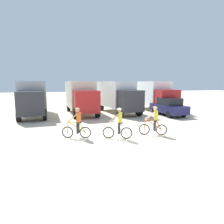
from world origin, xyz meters
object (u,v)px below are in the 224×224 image
Objects in this scene: box_truck_grey_hauler at (33,97)px; cyclist_near_camera at (154,122)px; box_truck_cream_rv at (81,96)px; box_truck_white_box at (118,95)px; cyclist_cowboy_hat at (118,124)px; cyclist_orange_shirt at (77,124)px; box_truck_avon_van at (153,94)px; sedan_parked at (169,107)px; supply_crate at (172,113)px.

box_truck_grey_hauler is 12.41m from cyclist_near_camera.
box_truck_cream_rv is at bearing 2.48° from box_truck_grey_hauler.
box_truck_cream_rv is at bearing 177.40° from box_truck_white_box.
cyclist_cowboy_hat and cyclist_near_camera have the same top height.
box_truck_cream_rv is at bearing 83.54° from cyclist_orange_shirt.
box_truck_white_box is at bearing -172.16° from box_truck_avon_van.
box_truck_cream_rv is at bearing 159.07° from sedan_parked.
box_truck_cream_rv is 8.38m from box_truck_avon_van.
supply_crate is (0.55, -3.23, -1.66)m from box_truck_avon_van.
box_truck_grey_hauler is 3.79× the size of cyclist_near_camera.
cyclist_orange_shirt is at bearing 163.37° from cyclist_cowboy_hat.
sedan_parked is 1.00m from supply_crate.
cyclist_orange_shirt is at bearing -147.90° from sedan_parked.
box_truck_white_box is 9.91m from cyclist_cowboy_hat.
box_truck_cream_rv is 0.98× the size of box_truck_white_box.
box_truck_white_box is 5.91m from supply_crate.
box_truck_cream_rv is 10.19m from cyclist_near_camera.
box_truck_white_box is 3.87× the size of cyclist_cowboy_hat.
box_truck_grey_hauler is 0.99× the size of box_truck_cream_rv.
cyclist_orange_shirt and cyclist_cowboy_hat have the same top height.
supply_crate is (7.64, 6.89, -0.63)m from cyclist_cowboy_hat.
box_truck_white_box is at bearing 88.30° from cyclist_near_camera.
sedan_parked is 2.37× the size of cyclist_orange_shirt.
box_truck_cream_rv is 1.60× the size of sedan_parked.
box_truck_cream_rv is at bearing -176.99° from box_truck_avon_van.
cyclist_orange_shirt and cyclist_near_camera have the same top height.
sedan_parked is at bearing -91.52° from box_truck_avon_van.
box_truck_avon_van is at bearing 7.84° from box_truck_white_box.
box_truck_avon_van is at bearing 45.14° from cyclist_orange_shirt.
cyclist_orange_shirt is at bearing 174.09° from cyclist_near_camera.
sedan_parked is (8.28, -3.16, -0.99)m from box_truck_cream_rv.
cyclist_orange_shirt is at bearing -68.03° from box_truck_grey_hauler.
box_truck_cream_rv reaches higher than cyclist_near_camera.
box_truck_cream_rv is (4.57, 0.20, 0.00)m from box_truck_grey_hauler.
cyclist_orange_shirt is at bearing -148.03° from supply_crate.
box_truck_grey_hauler is 13.22m from sedan_parked.
cyclist_cowboy_hat is at bearing -137.97° from supply_crate.
box_truck_white_box is (8.46, 0.02, 0.00)m from box_truck_grey_hauler.
cyclist_near_camera is at bearing -5.91° from cyclist_orange_shirt.
box_truck_white_box is 4.53m from box_truck_avon_van.
supply_crate is (0.64, 0.37, -0.67)m from sedan_parked.
cyclist_near_camera reaches higher than sedan_parked.
sedan_parked is 5.53× the size of supply_crate.
cyclist_near_camera is at bearing -126.47° from sedan_parked.
box_truck_grey_hauler is at bearing 166.99° from sedan_parked.
box_truck_avon_van reaches higher than cyclist_orange_shirt.
cyclist_orange_shirt is 1.00× the size of cyclist_cowboy_hat.
box_truck_grey_hauler is at bearing 131.40° from cyclist_near_camera.
box_truck_cream_rv is at bearing 110.86° from cyclist_near_camera.
box_truck_avon_van reaches higher than cyclist_cowboy_hat.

